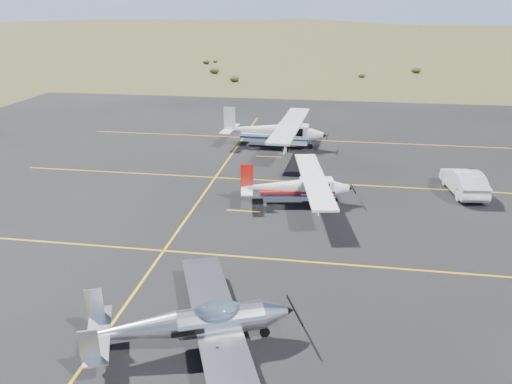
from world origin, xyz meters
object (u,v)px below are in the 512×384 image
(aircraft_low_wing, at_px, (197,323))
(aircraft_cessna, at_px, (297,186))
(aircraft_plain, at_px, (275,131))
(sedan, at_px, (464,181))

(aircraft_low_wing, relative_size, aircraft_cessna, 0.97)
(aircraft_low_wing, height_order, aircraft_plain, aircraft_plain)
(aircraft_cessna, bearing_deg, sedan, 8.09)
(aircraft_plain, xyz_separation_m, sedan, (13.17, -8.75, -0.62))
(aircraft_plain, distance_m, sedan, 15.83)
(aircraft_plain, bearing_deg, sedan, -30.51)
(sedan, bearing_deg, aircraft_plain, -39.81)
(aircraft_cessna, xyz_separation_m, aircraft_plain, (-2.83, 12.12, 0.31))
(aircraft_plain, height_order, sedan, aircraft_plain)
(aircraft_low_wing, bearing_deg, aircraft_plain, 68.79)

